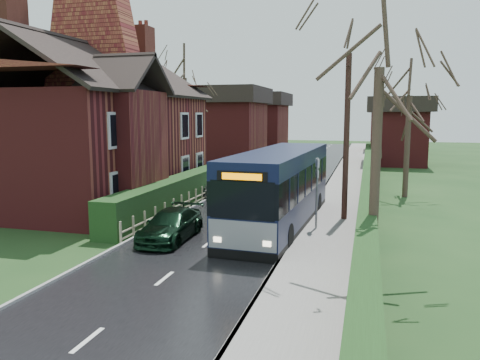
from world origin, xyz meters
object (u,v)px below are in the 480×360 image
(bus_stop_sign, at_px, (317,183))
(car_silver, at_px, (222,183))
(brick_house, at_px, (99,124))
(bus, at_px, (280,189))
(car_green, at_px, (171,225))
(telegraph_pole, at_px, (346,138))

(bus_stop_sign, bearing_deg, car_silver, 112.70)
(bus_stop_sign, bearing_deg, brick_house, 144.75)
(bus, bearing_deg, bus_stop_sign, -17.65)
(brick_house, bearing_deg, car_silver, 32.12)
(bus, bearing_deg, brick_house, 166.77)
(car_silver, bearing_deg, bus, -62.35)
(car_silver, bearing_deg, car_green, -91.22)
(bus, height_order, car_silver, bus)
(bus_stop_sign, relative_size, telegraph_pole, 0.41)
(car_silver, distance_m, bus_stop_sign, 10.02)
(bus_stop_sign, bearing_deg, bus, 140.93)
(bus, bearing_deg, car_green, -133.61)
(bus, distance_m, telegraph_pole, 3.80)
(car_silver, bearing_deg, telegraph_pole, -42.80)
(car_green, relative_size, bus_stop_sign, 1.30)
(bus, xyz_separation_m, bus_stop_sign, (1.68, -0.63, 0.40))
(brick_house, xyz_separation_m, car_silver, (5.93, 3.73, -3.65))
(brick_house, height_order, bus, brick_house)
(bus_stop_sign, height_order, telegraph_pole, telegraph_pole)
(bus, xyz_separation_m, car_silver, (-4.88, 6.84, -0.93))
(car_silver, height_order, bus_stop_sign, bus_stop_sign)
(brick_house, relative_size, car_green, 3.60)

